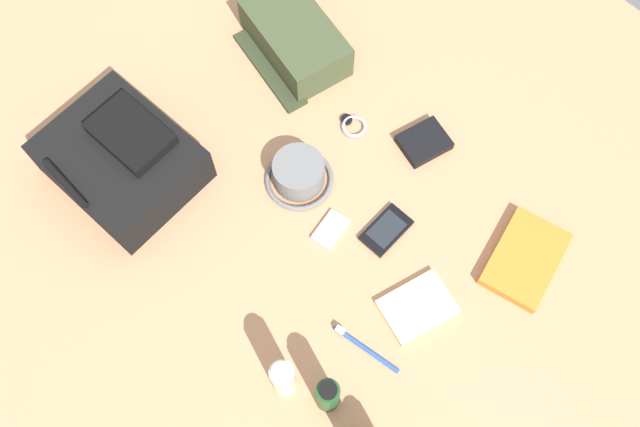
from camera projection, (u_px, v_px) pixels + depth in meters
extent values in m
cube|color=tan|center=(320.00, 222.00, 1.57)|extent=(2.64, 2.02, 0.02)
cube|color=black|center=(122.00, 161.00, 1.55)|extent=(0.34, 0.29, 0.11)
cube|color=black|center=(130.00, 133.00, 1.50)|extent=(0.19, 0.13, 0.03)
cylinder|color=black|center=(65.00, 184.00, 1.46)|extent=(0.14, 0.02, 0.02)
cube|color=#384228|center=(295.00, 38.00, 1.69)|extent=(0.30, 0.21, 0.10)
cube|color=#2C3520|center=(270.00, 69.00, 1.71)|extent=(0.27, 0.10, 0.01)
cylinder|color=slate|center=(299.00, 172.00, 1.56)|extent=(0.12, 0.12, 0.07)
torus|color=slate|center=(299.00, 179.00, 1.59)|extent=(0.16, 0.16, 0.01)
cylinder|color=#19471E|center=(328.00, 396.00, 1.34)|extent=(0.05, 0.05, 0.14)
cylinder|color=black|center=(328.00, 390.00, 1.27)|extent=(0.03, 0.03, 0.01)
cylinder|color=beige|center=(284.00, 379.00, 1.35)|extent=(0.05, 0.05, 0.16)
cylinder|color=silver|center=(281.00, 372.00, 1.27)|extent=(0.04, 0.04, 0.01)
cube|color=orange|center=(525.00, 259.00, 1.51)|extent=(0.18, 0.23, 0.03)
cube|color=white|center=(525.00, 259.00, 1.51)|extent=(0.17, 0.22, 0.02)
cube|color=black|center=(386.00, 230.00, 1.54)|extent=(0.07, 0.12, 0.01)
cube|color=black|center=(386.00, 229.00, 1.54)|extent=(0.06, 0.08, 0.00)
cube|color=#B7B7BC|center=(331.00, 229.00, 1.55)|extent=(0.07, 0.09, 0.01)
cylinder|color=silver|center=(336.00, 224.00, 1.54)|extent=(0.03, 0.03, 0.00)
torus|color=#99999E|center=(354.00, 126.00, 1.65)|extent=(0.06, 0.06, 0.01)
cylinder|color=black|center=(347.00, 120.00, 1.65)|extent=(0.03, 0.03, 0.01)
cylinder|color=blue|center=(366.00, 349.00, 1.44)|extent=(0.16, 0.04, 0.01)
cube|color=white|center=(340.00, 330.00, 1.45)|extent=(0.02, 0.02, 0.01)
cube|color=black|center=(424.00, 142.00, 1.62)|extent=(0.11, 0.13, 0.02)
cube|color=beige|center=(418.00, 307.00, 1.47)|extent=(0.14, 0.17, 0.02)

